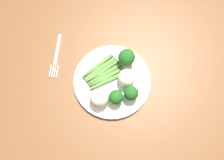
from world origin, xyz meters
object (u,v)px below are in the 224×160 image
(asparagus_bundle, at_px, (103,73))
(broccoli_near_center, at_px, (131,93))
(dining_table, at_px, (123,79))
(cauliflower_edge, at_px, (99,98))
(broccoli_back, at_px, (116,97))
(cauliflower_left, at_px, (127,78))
(fork, at_px, (56,56))
(broccoli_back_right, at_px, (126,57))
(plate, at_px, (112,81))

(asparagus_bundle, xyz_separation_m, broccoli_near_center, (-0.11, 0.05, 0.03))
(dining_table, height_order, cauliflower_edge, cauliflower_edge)
(broccoli_back, height_order, cauliflower_edge, cauliflower_edge)
(cauliflower_left, bearing_deg, dining_table, -69.00)
(fork, bearing_deg, asparagus_bundle, 72.36)
(broccoli_back_right, xyz_separation_m, cauliflower_edge, (0.05, 0.15, -0.01))
(cauliflower_left, xyz_separation_m, fork, (0.26, -0.03, -0.04))
(asparagus_bundle, height_order, broccoli_back_right, broccoli_back_right)
(dining_table, bearing_deg, cauliflower_edge, 69.14)
(broccoli_near_center, distance_m, fork, 0.30)
(fork, bearing_deg, broccoli_back_right, 88.31)
(dining_table, relative_size, cauliflower_edge, 20.35)
(asparagus_bundle, height_order, broccoli_near_center, broccoli_near_center)
(cauliflower_left, relative_size, fork, 0.36)
(broccoli_back, xyz_separation_m, cauliflower_left, (-0.02, -0.07, -0.00))
(dining_table, xyz_separation_m, cauliflower_edge, (0.05, 0.13, 0.16))
(broccoli_near_center, relative_size, broccoli_back, 1.01)
(cauliflower_left, bearing_deg, plate, 13.56)
(asparagus_bundle, bearing_deg, cauliflower_left, -52.16)
(broccoli_near_center, height_order, cauliflower_left, cauliflower_left)
(broccoli_back_right, relative_size, cauliflower_left, 1.17)
(plate, height_order, fork, plate)
(cauliflower_edge, relative_size, fork, 0.36)
(plate, relative_size, broccoli_near_center, 4.48)
(broccoli_back_right, relative_size, broccoli_back, 1.23)
(broccoli_near_center, distance_m, broccoli_back_right, 0.12)
(fork, bearing_deg, cauliflower_edge, 48.76)
(asparagus_bundle, distance_m, cauliflower_edge, 0.10)
(broccoli_near_center, distance_m, cauliflower_edge, 0.10)
(dining_table, relative_size, broccoli_back, 21.53)
(broccoli_back_right, bearing_deg, plate, 70.62)
(broccoli_back, relative_size, fork, 0.34)
(plate, xyz_separation_m, broccoli_back, (-0.03, 0.06, 0.04))
(broccoli_back_right, bearing_deg, cauliflower_edge, 72.39)
(broccoli_back, bearing_deg, broccoli_back_right, -88.63)
(cauliflower_left, distance_m, fork, 0.27)
(broccoli_back_right, height_order, cauliflower_left, broccoli_back_right)
(broccoli_back_right, bearing_deg, cauliflower_left, 106.90)
(broccoli_near_center, xyz_separation_m, cauliflower_left, (0.03, -0.05, -0.00))
(dining_table, distance_m, plate, 0.14)
(asparagus_bundle, distance_m, broccoli_back, 0.10)
(cauliflower_left, bearing_deg, broccoli_back_right, -73.10)
(asparagus_bundle, bearing_deg, broccoli_near_center, -74.05)
(broccoli_near_center, height_order, fork, broccoli_near_center)
(asparagus_bundle, relative_size, cauliflower_left, 2.42)
(plate, xyz_separation_m, fork, (0.21, -0.04, -0.01))
(plate, distance_m, cauliflower_edge, 0.09)
(dining_table, height_order, cauliflower_left, cauliflower_left)
(broccoli_back_right, height_order, fork, broccoli_back_right)
(broccoli_back_right, distance_m, cauliflower_edge, 0.16)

